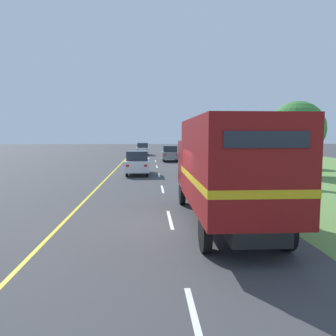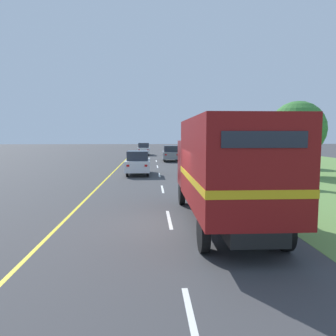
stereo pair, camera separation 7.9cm
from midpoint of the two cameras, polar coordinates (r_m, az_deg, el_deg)
The scene contains 17 objects.
ground_plane at distance 11.17m, azimuth 0.62°, elevation -9.82°, with size 200.00×200.00×0.00m, color #3D3D3F.
grass_shoulder at distance 31.08m, azimuth 24.55°, elevation -0.31°, with size 20.00×64.77×0.01m, color #608942.
edge_line_yellow at distance 27.71m, azimuth -9.27°, elevation -0.54°, with size 0.12×64.77×0.01m, color yellow.
centre_dash_nearest at distance 5.73m, azimuth 4.83°, elevation -25.82°, with size 0.12×2.60×0.01m, color white.
centre_dash_near at distance 11.84m, azimuth 0.40°, elevation -8.91°, with size 0.12×2.60×0.01m, color white.
centre_dash_mid_a at distance 18.29m, azimuth -0.85°, elevation -3.68°, with size 0.12×2.60×0.01m, color white.
centre_dash_mid_b at distance 24.82m, azimuth -1.43°, elevation -1.19°, with size 0.12×2.60×0.01m, color white.
centre_dash_far at distance 31.38m, azimuth -1.78°, elevation 0.26°, with size 0.12×2.60×0.01m, color white.
centre_dash_farthest at distance 37.95m, azimuth -2.00°, elevation 1.21°, with size 0.12×2.60×0.01m, color white.
horse_trailer_truck at distance 10.80m, azimuth 10.09°, elevation 0.14°, with size 2.51×7.87×3.50m.
lead_car_white at distance 25.01m, azimuth -5.15°, elevation 0.97°, with size 1.80×4.24×1.82m.
lead_car_grey_ahead at distance 37.73m, azimuth 0.49°, elevation 2.58°, with size 1.80×4.02×1.80m.
lead_car_white_ahead at distance 49.57m, azimuth -4.20°, elevation 3.35°, with size 1.80×4.59×1.84m.
highway_sign at distance 20.28m, azimuth 18.19°, elevation 2.07°, with size 2.21×0.09×2.77m.
roadside_tree_near at distance 26.15m, azimuth 21.69°, elevation 6.33°, with size 4.09×4.09×5.50m.
roadside_tree_mid at distance 33.43m, azimuth 18.05°, elevation 5.98°, with size 2.87×2.87×4.77m.
roadside_tree_far at distance 41.42m, azimuth 11.64°, elevation 6.37°, with size 3.12×3.12×5.12m.
Camera 2 is at (-0.65, -10.74, 3.00)m, focal length 35.00 mm.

